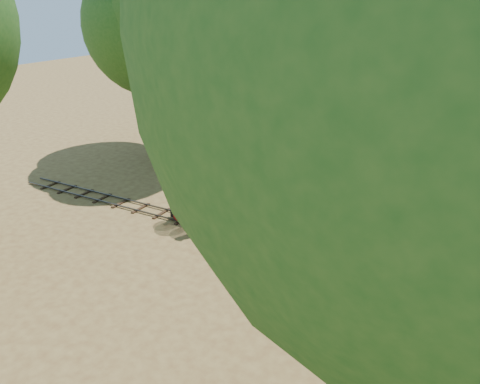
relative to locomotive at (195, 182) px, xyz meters
The scene contains 10 objects.
ground 2.90m from the locomotive, ahead, with size 90.00×90.00×0.00m, color olive.
track 2.87m from the locomotive, ahead, with size 22.00×1.00×0.10m.
locomotive is the anchor object (origin of this frame).
carriage_front 3.57m from the locomotive, ahead, with size 3.49×1.47×1.81m.
carriage_rear 7.45m from the locomotive, ahead, with size 3.49×1.43×1.81m.
oak_nw 9.98m from the locomotive, 135.27° to the left, with size 8.31×7.31×9.66m.
fence 8.37m from the locomotive, 72.88° to the left, with size 18.10×0.10×1.00m.
shrub_west 10.08m from the locomotive, 113.20° to the left, with size 2.42×1.86×1.67m, color #2D6B1E.
shrub_mid_w 9.43m from the locomotive, 100.91° to the left, with size 2.72×2.09×1.88m, color #2D6B1E.
shrub_mid_e 11.18m from the locomotive, 55.96° to the left, with size 2.28×1.75×1.58m, color #2D6B1E.
Camera 1 is at (6.23, -12.59, 7.57)m, focal length 35.00 mm.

